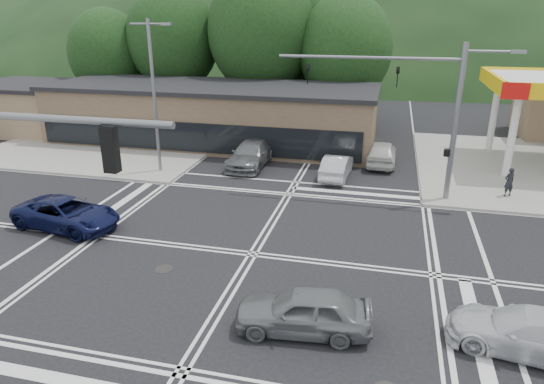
% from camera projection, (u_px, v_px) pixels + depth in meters
% --- Properties ---
extents(ground, '(120.00, 120.00, 0.00)m').
position_uv_depth(ground, '(253.00, 254.00, 19.88)').
color(ground, black).
rests_on(ground, ground).
extents(sidewalk_nw, '(16.00, 16.00, 0.15)m').
position_uv_depth(sidewalk_nw, '(118.00, 141.00, 36.85)').
color(sidewalk_nw, gray).
rests_on(sidewalk_nw, ground).
extents(commercial_row, '(24.00, 8.00, 4.00)m').
position_uv_depth(commercial_row, '(212.00, 116.00, 36.43)').
color(commercial_row, brown).
rests_on(commercial_row, ground).
extents(commercial_nw, '(8.00, 7.00, 3.60)m').
position_uv_depth(commercial_nw, '(30.00, 109.00, 40.08)').
color(commercial_nw, '#846B4F').
rests_on(commercial_nw, ground).
extents(hill_north, '(252.00, 126.00, 140.00)m').
position_uv_depth(hill_north, '(370.00, 59.00, 101.75)').
color(hill_north, black).
rests_on(hill_north, ground).
extents(tree_n_a, '(8.00, 8.00, 11.75)m').
position_uv_depth(tree_n_a, '(173.00, 38.00, 42.35)').
color(tree_n_a, '#382619').
rests_on(tree_n_a, ground).
extents(tree_n_b, '(9.00, 9.00, 12.98)m').
position_uv_depth(tree_n_b, '(261.00, 31.00, 40.33)').
color(tree_n_b, '#382619').
rests_on(tree_n_b, ground).
extents(tree_n_c, '(7.60, 7.60, 10.87)m').
position_uv_depth(tree_n_c, '(345.00, 49.00, 39.22)').
color(tree_n_c, '#382619').
rests_on(tree_n_c, ground).
extents(tree_n_d, '(6.80, 6.80, 9.76)m').
position_uv_depth(tree_n_d, '(107.00, 53.00, 43.23)').
color(tree_n_d, '#382619').
rests_on(tree_n_d, ground).
extents(tree_n_e, '(8.40, 8.40, 11.98)m').
position_uv_depth(tree_n_e, '(316.00, 38.00, 43.30)').
color(tree_n_e, '#382619').
rests_on(tree_n_e, ground).
extents(streetlight_nw, '(2.50, 0.25, 9.00)m').
position_uv_depth(streetlight_nw, '(155.00, 90.00, 28.19)').
color(streetlight_nw, slate).
rests_on(streetlight_nw, ground).
extents(signal_mast_ne, '(11.65, 0.30, 8.00)m').
position_uv_depth(signal_mast_ne, '(431.00, 103.00, 24.01)').
color(signal_mast_ne, slate).
rests_on(signal_mast_ne, ground).
extents(car_blue_west, '(5.27, 2.98, 1.39)m').
position_uv_depth(car_blue_west, '(67.00, 214.00, 22.10)').
color(car_blue_west, '#0C1136').
rests_on(car_blue_west, ground).
extents(car_grey_center, '(4.37, 2.14, 1.44)m').
position_uv_depth(car_grey_center, '(303.00, 311.00, 14.88)').
color(car_grey_center, slate).
rests_on(car_grey_center, ground).
extents(car_silver_east, '(4.87, 2.63, 1.34)m').
position_uv_depth(car_silver_east, '(530.00, 332.00, 13.95)').
color(car_silver_east, silver).
rests_on(car_silver_east, ground).
extents(car_queue_a, '(1.68, 4.23, 1.37)m').
position_uv_depth(car_queue_a, '(337.00, 166.00, 28.89)').
color(car_queue_a, '#AFB1B7').
rests_on(car_queue_a, ground).
extents(car_queue_b, '(1.92, 4.61, 1.56)m').
position_uv_depth(car_queue_b, '(382.00, 153.00, 31.29)').
color(car_queue_b, beige).
rests_on(car_queue_b, ground).
extents(car_northbound, '(2.27, 5.39, 1.55)m').
position_uv_depth(car_northbound, '(251.00, 154.00, 31.00)').
color(car_northbound, '#5A5E5F').
rests_on(car_northbound, ground).
extents(pedestrian, '(0.68, 0.60, 1.56)m').
position_uv_depth(pedestrian, '(509.00, 182.00, 25.50)').
color(pedestrian, black).
rests_on(pedestrian, sidewalk_ne).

